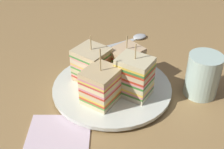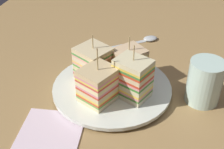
% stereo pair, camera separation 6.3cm
% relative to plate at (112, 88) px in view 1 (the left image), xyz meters
% --- Properties ---
extents(ground_plane, '(1.30, 0.98, 0.02)m').
position_rel_plate_xyz_m(ground_plane, '(0.00, 0.00, -0.02)').
color(ground_plane, '#A17D4A').
extents(plate, '(0.26, 0.26, 0.01)m').
position_rel_plate_xyz_m(plate, '(0.00, 0.00, 0.00)').
color(plate, white).
rests_on(plate, ground_plane).
extents(sandwich_wedge_0, '(0.09, 0.09, 0.11)m').
position_rel_plate_xyz_m(sandwich_wedge_0, '(0.02, 0.05, 0.04)').
color(sandwich_wedge_0, '#E0B682').
rests_on(sandwich_wedge_0, plate).
extents(sandwich_wedge_1, '(0.09, 0.08, 0.12)m').
position_rel_plate_xyz_m(sandwich_wedge_1, '(-0.05, 0.02, 0.04)').
color(sandwich_wedge_1, beige).
rests_on(sandwich_wedge_1, plate).
extents(sandwich_wedge_2, '(0.08, 0.08, 0.12)m').
position_rel_plate_xyz_m(sandwich_wedge_2, '(-0.02, -0.05, 0.05)').
color(sandwich_wedge_2, beige).
rests_on(sandwich_wedge_2, plate).
extents(sandwich_wedge_3, '(0.09, 0.09, 0.10)m').
position_rel_plate_xyz_m(sandwich_wedge_3, '(0.04, -0.03, 0.04)').
color(sandwich_wedge_3, beige).
rests_on(sandwich_wedge_3, plate).
extents(chip_pile, '(0.07, 0.07, 0.03)m').
position_rel_plate_xyz_m(chip_pile, '(-0.01, 0.00, 0.02)').
color(chip_pile, '#EED178').
rests_on(chip_pile, plate).
extents(spoon, '(0.10, 0.13, 0.01)m').
position_rel_plate_xyz_m(spoon, '(0.24, -0.04, -0.00)').
color(spoon, silver).
rests_on(spoon, ground_plane).
extents(napkin, '(0.14, 0.13, 0.01)m').
position_rel_plate_xyz_m(napkin, '(-0.15, 0.08, -0.01)').
color(napkin, silver).
rests_on(napkin, ground_plane).
extents(drinking_glass, '(0.07, 0.07, 0.09)m').
position_rel_plate_xyz_m(drinking_glass, '(0.02, -0.19, 0.03)').
color(drinking_glass, silver).
rests_on(drinking_glass, ground_plane).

